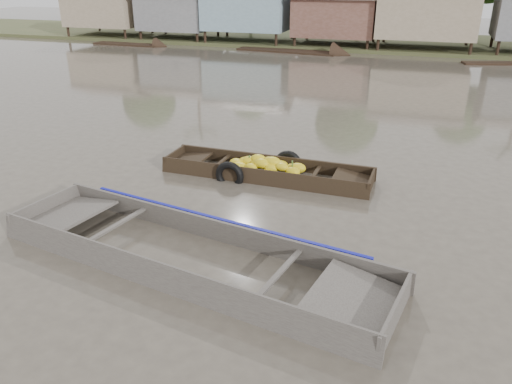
% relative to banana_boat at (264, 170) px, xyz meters
% --- Properties ---
extents(ground, '(120.00, 120.00, 0.00)m').
position_rel_banana_boat_xyz_m(ground, '(1.16, -3.48, -0.17)').
color(ground, '#4D453B').
rests_on(ground, ground).
extents(riverbank, '(120.00, 12.47, 10.22)m').
position_rel_banana_boat_xyz_m(riverbank, '(4.19, 28.39, 2.90)').
color(riverbank, '#384723').
rests_on(riverbank, ground).
extents(banana_boat, '(5.86, 1.58, 0.84)m').
position_rel_banana_boat_xyz_m(banana_boat, '(0.00, 0.00, 0.00)').
color(banana_boat, black).
rests_on(banana_boat, ground).
extents(viewer_boat, '(8.42, 3.58, 0.66)m').
position_rel_banana_boat_xyz_m(viewer_boat, '(0.03, -4.76, -0.10)').
color(viewer_boat, '#413B37').
rests_on(viewer_boat, ground).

